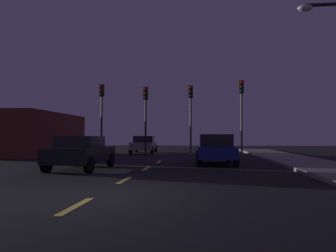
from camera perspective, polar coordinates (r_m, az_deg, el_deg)
ground_plane at (r=14.47m, az=-3.45°, el=-7.34°), size 80.00×80.00×0.00m
sidewalk_curb_right at (r=15.11m, az=26.04°, el=-6.62°), size 3.00×40.00×0.15m
lane_stripe_nearest at (r=6.61m, az=-16.08°, el=-13.53°), size 0.16×1.60×0.01m
lane_stripe_second at (r=10.19m, az=-7.76°, el=-9.52°), size 0.16×1.60×0.01m
lane_stripe_third at (r=13.88m, az=-3.88°, el=-7.54°), size 0.16×1.60×0.01m
lane_stripe_fourth at (r=17.62m, az=-1.66°, el=-6.38°), size 0.16×1.60×0.01m
traffic_signal_far_left at (r=23.98m, az=-11.74°, el=3.53°), size 0.32×0.38×5.24m
traffic_signal_center_left at (r=23.16m, az=-4.01°, el=3.26°), size 0.32×0.38×4.97m
traffic_signal_center_right at (r=22.80m, az=4.07°, el=3.45°), size 0.32×0.38×5.04m
traffic_signal_far_right at (r=22.95m, az=12.96°, el=3.92°), size 0.32×0.38×5.33m
car_stopped_ahead at (r=16.27m, az=8.42°, el=-4.09°), size 2.01×4.09×1.49m
car_adjacent_lane at (r=13.90m, az=-15.15°, el=-4.50°), size 1.92×3.98×1.39m
car_oncoming_far at (r=27.53m, az=-4.31°, el=-3.28°), size 2.14×4.16×1.47m
storefront_left at (r=26.23m, az=-23.37°, el=-1.37°), size 5.13×8.89×3.15m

